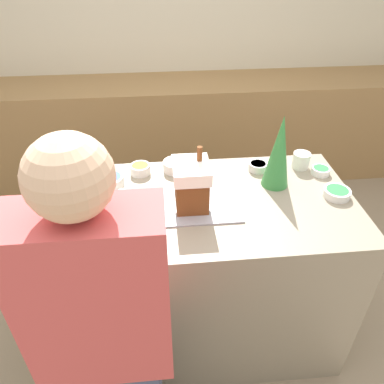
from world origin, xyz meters
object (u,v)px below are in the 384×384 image
at_px(candy_bowl_far_right, 321,170).
at_px(decorative_tree, 279,152).
at_px(candy_bowl_beside_tree, 337,193).
at_px(candy_bowl_center_rear, 110,180).
at_px(cookbook, 62,195).
at_px(person, 108,347).
at_px(candy_bowl_behind_tray, 125,198).
at_px(candy_bowl_far_left, 140,169).
at_px(baking_tray, 191,205).
at_px(candy_bowl_near_tray_left, 176,165).
at_px(mug, 301,160).
at_px(candy_bowl_front_corner, 258,166).
at_px(gingerbread_house, 191,184).

bearing_deg(candy_bowl_far_right, decorative_tree, -165.01).
bearing_deg(candy_bowl_beside_tree, candy_bowl_center_rear, 169.44).
relative_size(candy_bowl_center_rear, cookbook, 0.75).
relative_size(decorative_tree, person, 0.22).
height_order(candy_bowl_behind_tray, candy_bowl_far_left, candy_bowl_far_left).
bearing_deg(baking_tray, candy_bowl_beside_tree, 0.59).
bearing_deg(decorative_tree, candy_bowl_near_tray_left, 159.69).
distance_m(decorative_tree, cookbook, 1.06).
height_order(candy_bowl_center_rear, mug, mug).
relative_size(candy_bowl_front_corner, candy_bowl_far_left, 0.94).
bearing_deg(candy_bowl_center_rear, candy_bowl_near_tray_left, 18.06).
bearing_deg(candy_bowl_far_left, mug, -1.49).
distance_m(candy_bowl_far_left, candy_bowl_near_tray_left, 0.19).
distance_m(decorative_tree, candy_bowl_far_left, 0.71).
bearing_deg(candy_bowl_behind_tray, cookbook, 166.76).
distance_m(candy_bowl_center_rear, cookbook, 0.24).
height_order(decorative_tree, candy_bowl_center_rear, decorative_tree).
bearing_deg(candy_bowl_far_left, person, -96.50).
distance_m(candy_bowl_far_left, person, 0.94).
bearing_deg(candy_bowl_behind_tray, mug, 13.50).
bearing_deg(candy_bowl_front_corner, decorative_tree, -69.80).
xyz_separation_m(gingerbread_house, mug, (0.61, 0.28, -0.08)).
bearing_deg(cookbook, baking_tray, -12.32).
xyz_separation_m(candy_bowl_front_corner, candy_bowl_far_right, (0.32, -0.07, -0.00)).
bearing_deg(cookbook, candy_bowl_center_rear, 18.54).
height_order(baking_tray, gingerbread_house, gingerbread_house).
bearing_deg(candy_bowl_far_right, mug, 138.42).
distance_m(baking_tray, person, 0.72).
relative_size(candy_bowl_far_right, candy_bowl_center_rear, 0.70).
bearing_deg(candy_bowl_far_right, candy_bowl_beside_tree, -89.61).
relative_size(candy_bowl_far_left, candy_bowl_center_rear, 0.77).
xyz_separation_m(candy_bowl_beside_tree, candy_bowl_far_right, (-0.00, 0.20, -0.00)).
relative_size(decorative_tree, candy_bowl_far_right, 3.89).
relative_size(candy_bowl_front_corner, candy_bowl_far_right, 1.03).
relative_size(candy_bowl_beside_tree, cookbook, 0.70).
distance_m(candy_bowl_beside_tree, person, 1.22).
distance_m(candy_bowl_far_left, candy_bowl_center_rear, 0.18).
distance_m(candy_bowl_front_corner, candy_bowl_behind_tray, 0.72).
relative_size(decorative_tree, candy_bowl_beside_tree, 2.91).
bearing_deg(cookbook, candy_bowl_behind_tray, -13.24).
xyz_separation_m(decorative_tree, candy_bowl_behind_tray, (-0.74, -0.08, -0.16)).
relative_size(candy_bowl_far_left, candy_bowl_far_right, 1.10).
bearing_deg(gingerbread_house, candy_bowl_far_left, 127.99).
distance_m(candy_bowl_far_right, mug, 0.11).
height_order(candy_bowl_behind_tray, candy_bowl_center_rear, candy_bowl_center_rear).
height_order(candy_bowl_front_corner, cookbook, candy_bowl_front_corner).
height_order(candy_bowl_front_corner, mug, mug).
height_order(gingerbread_house, candy_bowl_near_tray_left, gingerbread_house).
relative_size(candy_bowl_far_right, person, 0.06).
xyz_separation_m(candy_bowl_far_right, candy_bowl_near_tray_left, (-0.75, 0.11, 0.01)).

